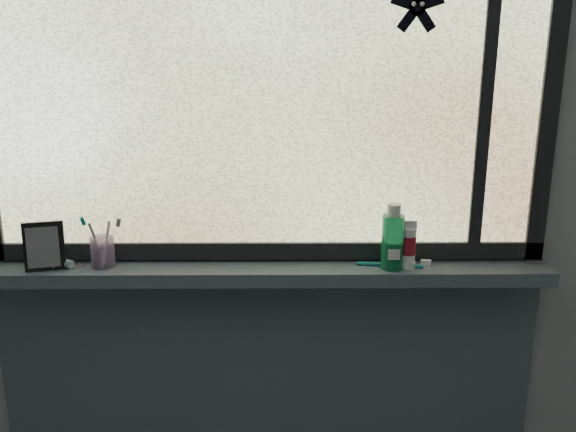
% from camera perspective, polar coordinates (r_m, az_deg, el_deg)
% --- Properties ---
extents(wall_back, '(3.00, 0.01, 2.50)m').
position_cam_1_polar(wall_back, '(1.83, -2.04, 3.15)').
color(wall_back, '#9EA3A8').
rests_on(wall_back, ground).
extents(windowsill, '(1.62, 0.14, 0.04)m').
position_cam_1_polar(windowsill, '(1.83, -2.03, -5.03)').
color(windowsill, '#495561').
rests_on(windowsill, wall_back).
extents(sill_apron, '(1.62, 0.02, 0.98)m').
position_cam_1_polar(sill_apron, '(2.12, -1.84, -17.39)').
color(sill_apron, '#495561').
rests_on(sill_apron, floor).
extents(window_pane, '(1.50, 0.01, 1.00)m').
position_cam_1_polar(window_pane, '(1.76, -2.16, 11.88)').
color(window_pane, silver).
rests_on(window_pane, wall_back).
extents(frame_bottom, '(1.60, 0.03, 0.05)m').
position_cam_1_polar(frame_bottom, '(1.86, -2.00, -3.05)').
color(frame_bottom, black).
rests_on(frame_bottom, windowsill).
extents(frame_right, '(0.05, 0.03, 1.10)m').
position_cam_1_polar(frame_right, '(1.90, 22.39, 11.02)').
color(frame_right, black).
rests_on(frame_right, wall_back).
extents(frame_mullion, '(0.03, 0.03, 1.00)m').
position_cam_1_polar(frame_mullion, '(1.84, 17.25, 11.37)').
color(frame_mullion, black).
rests_on(frame_mullion, wall_back).
extents(starfish_sticker, '(0.15, 0.02, 0.15)m').
position_cam_1_polar(starfish_sticker, '(1.78, 11.41, 17.76)').
color(starfish_sticker, black).
rests_on(starfish_sticker, window_pane).
extents(vanity_mirror, '(0.12, 0.08, 0.14)m').
position_cam_1_polar(vanity_mirror, '(1.90, -20.86, -2.51)').
color(vanity_mirror, black).
rests_on(vanity_mirror, windowsill).
extents(toothpaste_tube, '(0.18, 0.08, 0.03)m').
position_cam_1_polar(toothpaste_tube, '(1.92, -20.12, -3.92)').
color(toothpaste_tube, silver).
rests_on(toothpaste_tube, windowsill).
extents(toothbrush_cup, '(0.09, 0.09, 0.09)m').
position_cam_1_polar(toothbrush_cup, '(1.88, -16.16, -3.07)').
color(toothbrush_cup, '#CEADE5').
rests_on(toothbrush_cup, windowsill).
extents(toothbrush_lying, '(0.23, 0.06, 0.02)m').
position_cam_1_polar(toothbrush_lying, '(1.84, 9.04, -4.23)').
color(toothbrush_lying, '#0D797C').
rests_on(toothbrush_lying, windowsill).
extents(mouthwash_bottle, '(0.08, 0.08, 0.15)m').
position_cam_1_polar(mouthwash_bottle, '(1.80, 9.30, -1.82)').
color(mouthwash_bottle, '#1B8F59').
rests_on(mouthwash_bottle, windowsill).
extents(cream_tube, '(0.05, 0.05, 0.10)m').
position_cam_1_polar(cream_tube, '(1.82, 10.68, -2.35)').
color(cream_tube, silver).
rests_on(cream_tube, windowsill).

